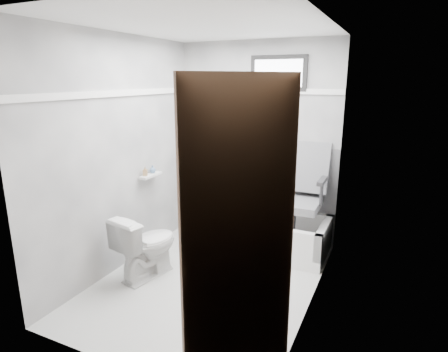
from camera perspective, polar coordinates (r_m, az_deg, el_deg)
The scene contains 19 objects.
floor at distance 3.90m, azimuth -2.26°, elevation -15.60°, with size 2.60×2.60×0.00m, color silver.
ceiling at distance 3.40m, azimuth -2.70°, elevation 22.05°, with size 2.60×2.60×0.00m, color silver.
wall_back at distance 4.62m, azimuth 5.01°, elevation 5.10°, with size 2.00×0.02×2.40m, color slate.
wall_front at distance 2.42m, azimuth -16.84°, elevation -4.37°, with size 2.00×0.02×2.40m, color slate.
wall_left at distance 4.00m, azimuth -15.29°, elevation 3.15°, with size 0.02×2.60×2.40m, color slate.
wall_right at distance 3.13m, azimuth 14.01°, elevation 0.12°, with size 0.02×2.60×2.40m, color slate.
bathtub at distance 4.49m, azimuth 5.87°, elevation -8.40°, with size 1.50×0.70×0.42m, color white, non-canonical shape.
office_chair at distance 4.24m, azimuth 10.67°, elevation -2.96°, with size 0.67×0.67×1.15m, color #5B5C60, non-canonical shape.
toilet at distance 3.91m, azimuth -11.71°, elevation -10.29°, with size 0.38×0.68×0.66m, color white.
door at distance 2.04m, azimuth 5.73°, elevation -13.55°, with size 0.78×0.78×2.00m, color #53341F, non-canonical shape.
window at distance 4.47m, azimuth 8.30°, elevation 15.25°, with size 0.66×0.04×0.40m, color black, non-canonical shape.
backerboard at distance 4.62m, azimuth 7.77°, elevation -0.06°, with size 1.50×0.02×0.78m, color #4C4C4F.
trim_back at distance 4.55m, azimuth 5.13°, elevation 12.80°, with size 2.00×0.02×0.06m, color white.
trim_left at distance 3.92m, azimuth -15.76°, elevation 12.04°, with size 0.02×2.60×0.06m, color white.
pole at distance 4.40m, azimuth 4.95°, elevation 2.63°, with size 0.02×0.02×1.95m, color silver.
shelf at distance 4.31m, azimuth -11.14°, elevation 0.10°, with size 0.10×0.32×0.03m, color silver.
soap_bottle_a at distance 4.24m, azimuth -11.93°, elevation 0.73°, with size 0.05×0.05×0.11m, color #98764C.
soap_bottle_b at distance 4.35m, azimuth -10.83°, elevation 1.06°, with size 0.07×0.07×0.09m, color slate.
faucet at distance 4.81m, azimuth 2.48°, elevation -2.42°, with size 0.26×0.10×0.16m, color silver, non-canonical shape.
Camera 1 is at (1.56, -2.98, 1.96)m, focal length 30.00 mm.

